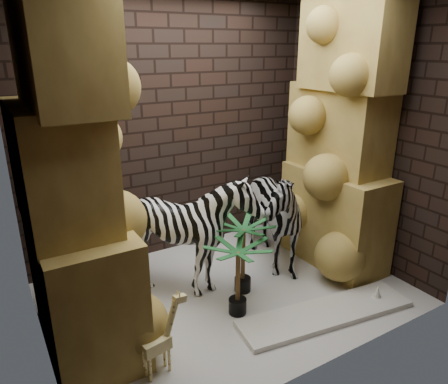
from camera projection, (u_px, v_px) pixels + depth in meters
floor at (229, 293)px, 4.29m from camera, size 3.50×3.50×0.00m
wall_back at (173, 129)px, 4.80m from camera, size 3.50×0.00×3.50m
wall_front at (327, 190)px, 2.78m from camera, size 3.50×0.00×3.50m
wall_left at (19, 182)px, 2.95m from camera, size 0.00×3.00×3.00m
wall_right at (363, 132)px, 4.64m from camera, size 0.00×3.00×3.00m
rock_pillar_left at (70, 175)px, 3.11m from camera, size 0.68×1.30×3.00m
rock_pillar_right at (342, 135)px, 4.48m from camera, size 0.58×1.25×3.00m
zebra_right at (264, 204)px, 4.67m from camera, size 0.86×1.32×1.45m
zebra_left at (189, 239)px, 4.16m from camera, size 1.06×1.31×1.18m
giraffe_toy at (156, 338)px, 3.14m from camera, size 0.35×0.17×0.66m
palm_front at (243, 256)px, 4.21m from camera, size 0.36×0.36×0.79m
palm_back at (238, 279)px, 3.86m from camera, size 0.36×0.36×0.74m
surfboard at (326, 313)px, 3.93m from camera, size 1.77×0.66×0.05m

